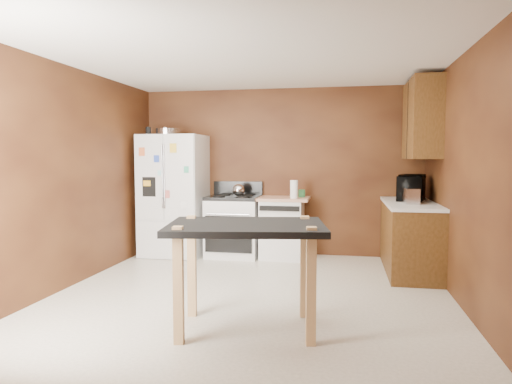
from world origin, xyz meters
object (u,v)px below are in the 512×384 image
(kettle, at_px, (239,190))
(paper_towel, at_px, (294,189))
(pen_cup, at_px, (148,131))
(refrigerator, at_px, (174,195))
(island, at_px, (246,239))
(dishwasher, at_px, (282,227))
(toaster, at_px, (411,196))
(roasting_pan, at_px, (168,132))
(microwave, at_px, (411,189))
(green_canister, at_px, (302,193))
(gas_range, at_px, (234,225))

(kettle, xyz_separation_m, paper_towel, (0.82, -0.07, 0.03))
(pen_cup, bearing_deg, refrigerator, 21.27)
(paper_towel, distance_m, island, 2.70)
(dishwasher, bearing_deg, refrigerator, -177.01)
(pen_cup, xyz_separation_m, kettle, (1.33, 0.15, -0.87))
(pen_cup, relative_size, toaster, 0.45)
(roasting_pan, height_order, dishwasher, roasting_pan)
(kettle, relative_size, microwave, 0.32)
(green_canister, distance_m, dishwasher, 0.57)
(roasting_pan, distance_m, island, 3.42)
(green_canister, distance_m, gas_range, 1.11)
(pen_cup, xyz_separation_m, toaster, (3.66, -0.50, -0.86))
(roasting_pan, distance_m, microwave, 3.55)
(roasting_pan, bearing_deg, dishwasher, 3.23)
(kettle, height_order, toaster, toaster)
(toaster, bearing_deg, roasting_pan, 165.42)
(toaster, distance_m, island, 2.67)
(microwave, bearing_deg, green_canister, 92.70)
(kettle, height_order, gas_range, gas_range)
(kettle, height_order, paper_towel, paper_towel)
(kettle, bearing_deg, dishwasher, 5.60)
(toaster, xyz_separation_m, refrigerator, (-3.32, 0.63, -0.09))
(microwave, bearing_deg, refrigerator, 102.73)
(green_canister, relative_size, refrigerator, 0.06)
(paper_towel, bearing_deg, roasting_pan, 178.75)
(green_canister, bearing_deg, island, -94.10)
(toaster, height_order, island, toaster)
(roasting_pan, relative_size, kettle, 2.11)
(toaster, height_order, refrigerator, refrigerator)
(green_canister, bearing_deg, pen_cup, -172.39)
(green_canister, relative_size, dishwasher, 0.12)
(roasting_pan, height_order, toaster, roasting_pan)
(roasting_pan, height_order, paper_towel, roasting_pan)
(gas_range, height_order, island, gas_range)
(pen_cup, bearing_deg, toaster, -7.71)
(paper_towel, relative_size, microwave, 0.46)
(pen_cup, xyz_separation_m, refrigerator, (0.33, 0.13, -0.96))
(dishwasher, bearing_deg, paper_towel, -36.52)
(paper_towel, height_order, island, paper_towel)
(paper_towel, bearing_deg, pen_cup, -177.92)
(paper_towel, bearing_deg, kettle, 174.80)
(toaster, relative_size, gas_range, 0.24)
(toaster, bearing_deg, microwave, 77.74)
(kettle, relative_size, refrigerator, 0.10)
(pen_cup, bearing_deg, green_canister, 7.61)
(pen_cup, height_order, island, pen_cup)
(gas_range, bearing_deg, green_canister, 6.21)
(paper_towel, relative_size, gas_range, 0.23)
(refrigerator, bearing_deg, pen_cup, -158.73)
(kettle, xyz_separation_m, refrigerator, (-0.99, -0.02, -0.09))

